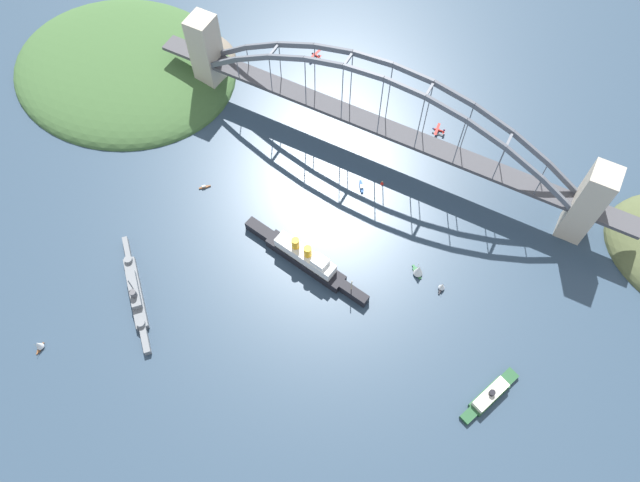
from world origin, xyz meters
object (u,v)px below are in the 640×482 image
small_boat_4 (419,270)px  small_boat_1 (38,345)px  harbor_arch_bridge (382,121)px  seaplane_second_in_formation (438,131)px  harbor_ferry_steamer (490,395)px  naval_cruiser (136,293)px  seaplane_taxiing_near_bridge (316,56)px  ocean_liner (305,258)px  small_boat_2 (204,187)px  channel_marker_buoy (382,183)px  small_boat_5 (442,286)px  small_boat_0 (361,187)px

small_boat_4 → small_boat_1: bearing=39.8°
harbor_arch_bridge → seaplane_second_in_formation: 50.73m
small_boat_1 → harbor_ferry_steamer: bearing=-158.7°
naval_cruiser → seaplane_second_in_formation: 213.24m
harbor_ferry_steamer → seaplane_taxiing_near_bridge: bearing=-42.0°
seaplane_second_in_formation → small_boat_1: bearing=60.8°
ocean_liner → small_boat_2: size_ratio=14.64×
ocean_liner → channel_marker_buoy: (-15.83, -70.69, -4.76)m
seaplane_second_in_formation → small_boat_5: 112.64m
naval_cruiser → small_boat_4: size_ratio=5.24×
seaplane_taxiing_near_bridge → small_boat_0: (-77.13, 85.48, -1.17)m
seaplane_second_in_formation → small_boat_0: seaplane_second_in_formation is taller
channel_marker_buoy → ocean_liner: bearing=77.4°
channel_marker_buoy → small_boat_1: bearing=57.2°
channel_marker_buoy → small_boat_4: bearing=133.0°
ocean_liner → small_boat_4: (-59.79, -23.52, -1.02)m
ocean_liner → seaplane_taxiing_near_bridge: 164.18m
harbor_ferry_steamer → small_boat_4: bearing=-38.5°
naval_cruiser → small_boat_2: 78.87m
harbor_ferry_steamer → ocean_liner: bearing=-11.3°
seaplane_second_in_formation → small_boat_5: bearing=113.1°
ocean_liner → small_boat_4: 64.25m
seaplane_taxiing_near_bridge → small_boat_5: size_ratio=1.78×
harbor_arch_bridge → seaplane_second_in_formation: bearing=-130.9°
seaplane_taxiing_near_bridge → seaplane_second_in_formation: 104.95m
small_boat_0 → small_boat_1: bearing=58.4°
harbor_arch_bridge → small_boat_0: harbor_arch_bridge is taller
small_boat_5 → harbor_ferry_steamer: bearing=134.5°
harbor_arch_bridge → naval_cruiser: bearing=63.6°
small_boat_0 → small_boat_5: size_ratio=1.29×
small_boat_2 → channel_marker_buoy: bearing=-150.8°
seaplane_second_in_formation → harbor_ferry_steamer: bearing=120.7°
seaplane_taxiing_near_bridge → small_boat_4: small_boat_4 is taller
small_boat_1 → small_boat_5: small_boat_1 is taller
harbor_ferry_steamer → seaplane_taxiing_near_bridge: 256.54m
seaplane_taxiing_near_bridge → harbor_arch_bridge: bearing=143.3°
small_boat_1 → seaplane_taxiing_near_bridge: bearing=-96.4°
small_boat_1 → small_boat_2: (-20.25, -126.79, -2.90)m
harbor_arch_bridge → small_boat_0: 41.22m
small_boat_2 → channel_marker_buoy: channel_marker_buoy is taller
naval_cruiser → harbor_ferry_steamer: size_ratio=1.47×
ocean_liner → small_boat_0: 62.78m
harbor_arch_bridge → seaplane_second_in_formation: harbor_arch_bridge is taller
small_boat_5 → small_boat_4: bearing=-8.8°
small_boat_1 → small_boat_4: bearing=-140.2°
harbor_arch_bridge → ocean_liner: size_ratio=3.69×
harbor_ferry_steamer → seaplane_second_in_formation: size_ratio=3.57×
naval_cruiser → small_boat_0: (-78.92, -123.60, -2.31)m
small_boat_1 → channel_marker_buoy: small_boat_1 is taller
harbor_arch_bridge → channel_marker_buoy: harbor_arch_bridge is taller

